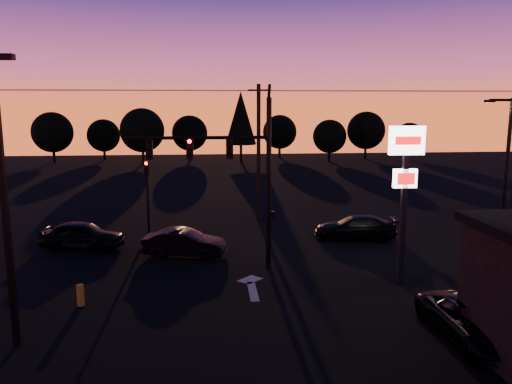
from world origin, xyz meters
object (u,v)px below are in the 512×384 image
pylon_sign (405,171)px  traffic_signal_mast (234,165)px  parking_lot_light (3,184)px  bollard (80,295)px  car_left (82,235)px  car_mid (184,243)px  secondary_signal (147,186)px  suv_parked (472,321)px  car_right (355,227)px  streetlight (505,169)px

pylon_sign → traffic_signal_mast: bearing=160.6°
traffic_signal_mast → parking_lot_light: (-7.40, -6.99, 0.33)m
bollard → car_left: (-1.84, 7.91, 0.34)m
parking_lot_light → car_mid: parking_lot_light is taller
secondary_signal → parking_lot_light: 14.90m
parking_lot_light → bollard: bearing=68.5°
traffic_signal_mast → suv_parked: (7.43, -7.93, -4.31)m
car_mid → secondary_signal: bearing=36.6°
car_mid → traffic_signal_mast: bearing=-120.7°
pylon_sign → car_right: size_ratio=1.45×
parking_lot_light → suv_parked: size_ratio=2.02×
traffic_signal_mast → bollard: traffic_signal_mast is taller
traffic_signal_mast → parking_lot_light: 10.19m
parking_lot_light → streetlight: parking_lot_light is taller
secondary_signal → pylon_sign: bearing=-39.8°
car_mid → car_right: (9.69, 2.44, -0.01)m
bollard → suv_parked: size_ratio=0.18×
pylon_sign → car_mid: pylon_sign is taller
traffic_signal_mast → secondary_signal: size_ratio=1.97×
parking_lot_light → bollard: size_ratio=10.93×
parking_lot_light → car_right: 19.27m
traffic_signal_mast → car_left: size_ratio=1.94×
pylon_sign → car_mid: 11.50m
car_left → car_mid: (5.53, -1.80, -0.06)m
car_right → suv_parked: 12.64m
parking_lot_light → car_left: parking_lot_light is taller
traffic_signal_mast → bollard: bearing=-148.0°
bollard → secondary_signal: bearing=83.6°
pylon_sign → bollard: pylon_sign is taller
secondary_signal → suv_parked: (12.33, -15.42, -2.23)m
streetlight → suv_parked: bearing=-124.9°
suv_parked → pylon_sign: bearing=90.5°
pylon_sign → suv_parked: 6.93m
car_mid → suv_parked: bearing=-124.1°
traffic_signal_mast → bollard: size_ratio=10.26×
pylon_sign → car_right: 8.35m
secondary_signal → streetlight: streetlight is taller
car_mid → suv_parked: size_ratio=0.93×
parking_lot_light → suv_parked: bearing=-3.6°
car_right → suv_parked: bearing=11.8°
bollard → suv_parked: suv_parked is taller
secondary_signal → car_mid: secondary_signal is taller
secondary_signal → suv_parked: 19.87m
secondary_signal → car_right: 12.62m
secondary_signal → car_left: size_ratio=0.98×
car_mid → car_right: car_mid is taller
pylon_sign → car_left: (-15.10, 6.56, -4.16)m
bollard → car_left: bearing=103.1°
car_right → parking_lot_light: bearing=-40.5°
traffic_signal_mast → suv_parked: bearing=-46.9°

